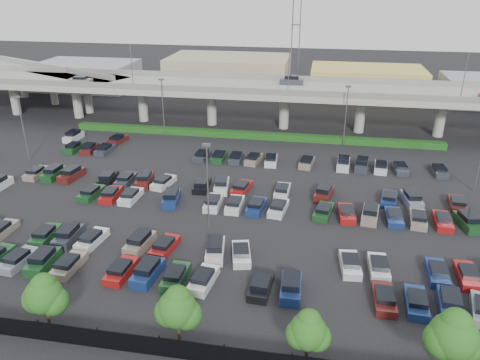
# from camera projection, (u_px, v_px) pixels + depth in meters

# --- Properties ---
(ground) EXTENTS (280.00, 280.00, 0.00)m
(ground) POSITION_uv_depth(u_px,v_px,m) (223.00, 198.00, 61.33)
(ground) COLOR black
(overpass) EXTENTS (150.00, 13.00, 15.80)m
(overpass) POSITION_uv_depth(u_px,v_px,m) (257.00, 91.00, 87.40)
(overpass) COLOR gray
(overpass) RESTS_ON ground
(on_ramp) EXTENTS (50.93, 30.13, 8.80)m
(on_ramp) POSITION_uv_depth(u_px,v_px,m) (37.00, 71.00, 105.69)
(on_ramp) COLOR gray
(on_ramp) RESTS_ON ground
(hedge) EXTENTS (66.00, 1.60, 1.10)m
(hedge) POSITION_uv_depth(u_px,v_px,m) (252.00, 135.00, 83.65)
(hedge) COLOR #143810
(hedge) RESTS_ON ground
(fence) EXTENTS (70.00, 0.10, 2.00)m
(fence) POSITION_uv_depth(u_px,v_px,m) (147.00, 345.00, 35.74)
(fence) COLOR black
(fence) RESTS_ON ground
(tree_row) EXTENTS (65.07, 3.66, 5.94)m
(tree_row) POSITION_uv_depth(u_px,v_px,m) (160.00, 306.00, 35.89)
(tree_row) COLOR #332316
(tree_row) RESTS_ON ground
(parked_cars) EXTENTS (63.12, 41.65, 1.67)m
(parked_cars) POSITION_uv_depth(u_px,v_px,m) (212.00, 208.00, 57.44)
(parked_cars) COLOR #18441F
(parked_cars) RESTS_ON ground
(light_poles) EXTENTS (66.90, 48.38, 10.30)m
(light_poles) POSITION_uv_depth(u_px,v_px,m) (195.00, 146.00, 61.28)
(light_poles) COLOR #55545A
(light_poles) RESTS_ON ground
(distant_buildings) EXTENTS (138.00, 24.00, 9.00)m
(distant_buildings) POSITION_uv_depth(u_px,v_px,m) (325.00, 79.00, 113.57)
(distant_buildings) COLOR slate
(distant_buildings) RESTS_ON ground
(comm_tower) EXTENTS (2.40, 2.40, 30.00)m
(comm_tower) POSITION_uv_depth(u_px,v_px,m) (296.00, 22.00, 121.11)
(comm_tower) COLOR #55545A
(comm_tower) RESTS_ON ground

